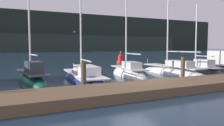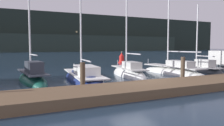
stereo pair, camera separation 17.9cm
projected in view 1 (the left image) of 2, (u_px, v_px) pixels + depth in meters
The scene contains 11 objects.
ground_plane at pixel (134, 85), 13.77m from camera, with size 400.00×400.00×0.00m, color #1E3347.
dock at pixel (155, 88), 11.82m from camera, with size 42.81×2.80×0.45m, color brown.
mooring_pile_2 at pixel (84, 77), 11.73m from camera, with size 0.28×0.28×1.60m, color #4C3D2D.
mooring_pile_3 at pixel (183, 70), 14.78m from camera, with size 0.28×0.28×1.75m, color #4C3D2D.
sailboat_berth_4 at pixel (32, 79), 15.14m from camera, with size 2.10×6.06×8.06m.
sailboat_berth_5 at pixel (83, 79), 15.85m from camera, with size 2.93×8.35×10.09m.
sailboat_berth_6 at pixel (128, 75), 18.20m from camera, with size 2.31×5.90×9.49m.
sailboat_berth_7 at pixel (172, 72), 19.57m from camera, with size 2.23×7.62×10.14m.
sailboat_berth_8 at pixel (199, 70), 21.44m from camera, with size 1.92×5.86×7.25m.
channel_buoy at pixel (120, 59), 32.91m from camera, with size 1.09×1.09×1.70m.
hillside_backdrop at pixel (25, 33), 106.67m from camera, with size 240.00×23.00×19.33m.
Camera 1 is at (-7.22, -11.64, 2.45)m, focal length 35.00 mm.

